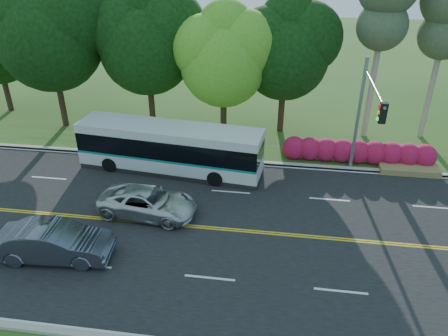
# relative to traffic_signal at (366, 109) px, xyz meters

# --- Properties ---
(ground) EXTENTS (120.00, 120.00, 0.00)m
(ground) POSITION_rel_traffic_signal_xyz_m (-6.49, -5.40, -4.67)
(ground) COLOR #2B551C
(ground) RESTS_ON ground
(road) EXTENTS (60.00, 14.00, 0.02)m
(road) POSITION_rel_traffic_signal_xyz_m (-6.49, -5.40, -4.66)
(road) COLOR black
(road) RESTS_ON ground
(curb_north) EXTENTS (60.00, 0.30, 0.15)m
(curb_north) POSITION_rel_traffic_signal_xyz_m (-6.49, 1.75, -4.60)
(curb_north) COLOR #ACA89B
(curb_north) RESTS_ON ground
(grass_verge) EXTENTS (60.00, 4.00, 0.10)m
(grass_verge) POSITION_rel_traffic_signal_xyz_m (-6.49, 3.60, -4.62)
(grass_verge) COLOR #2B551C
(grass_verge) RESTS_ON ground
(lane_markings) EXTENTS (57.60, 13.82, 0.00)m
(lane_markings) POSITION_rel_traffic_signal_xyz_m (-6.59, -5.40, -4.65)
(lane_markings) COLOR gold
(lane_markings) RESTS_ON road
(tree_row) EXTENTS (44.70, 9.10, 13.84)m
(tree_row) POSITION_rel_traffic_signal_xyz_m (-11.65, 6.73, 2.06)
(tree_row) COLOR black
(tree_row) RESTS_ON ground
(bougainvillea_hedge) EXTENTS (9.50, 2.25, 1.50)m
(bougainvillea_hedge) POSITION_rel_traffic_signal_xyz_m (0.69, 2.75, -3.95)
(bougainvillea_hedge) COLOR maroon
(bougainvillea_hedge) RESTS_ON ground
(traffic_signal) EXTENTS (0.42, 6.10, 7.00)m
(traffic_signal) POSITION_rel_traffic_signal_xyz_m (0.00, 0.00, 0.00)
(traffic_signal) COLOR gray
(traffic_signal) RESTS_ON ground
(transit_bus) EXTENTS (11.33, 3.62, 2.91)m
(transit_bus) POSITION_rel_traffic_signal_xyz_m (-10.98, 0.12, -3.21)
(transit_bus) COLOR silver
(transit_bus) RESTS_ON road
(sedan) EXTENTS (5.26, 2.20, 1.69)m
(sedan) POSITION_rel_traffic_signal_xyz_m (-14.11, -8.56, -3.81)
(sedan) COLOR #565A68
(sedan) RESTS_ON road
(suv) EXTENTS (5.28, 2.81, 1.41)m
(suv) POSITION_rel_traffic_signal_xyz_m (-10.96, -4.66, -3.94)
(suv) COLOR silver
(suv) RESTS_ON road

